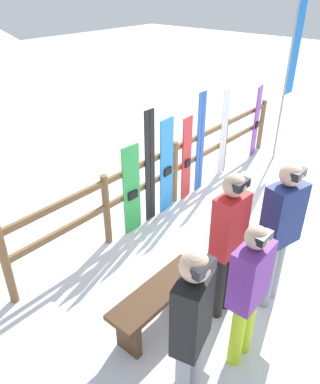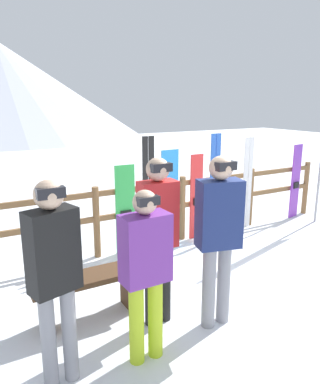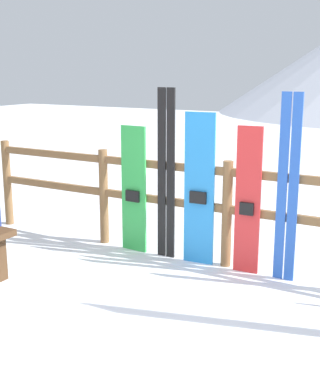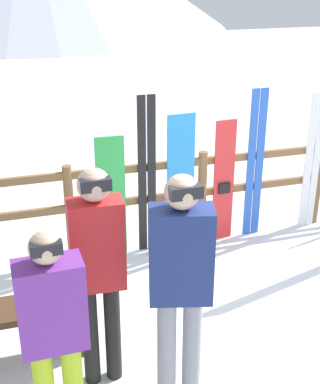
{
  "view_description": "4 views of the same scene",
  "coord_description": "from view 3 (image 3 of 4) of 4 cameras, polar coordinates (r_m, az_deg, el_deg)",
  "views": [
    {
      "loc": [
        -4.29,
        -1.77,
        3.33
      ],
      "look_at": [
        -1.03,
        1.04,
        0.83
      ],
      "focal_mm": 35.0,
      "sensor_mm": 36.0,
      "label": 1
    },
    {
      "loc": [
        -3.26,
        -3.4,
        2.29
      ],
      "look_at": [
        -0.82,
        0.9,
        1.07
      ],
      "focal_mm": 35.0,
      "sensor_mm": 36.0,
      "label": 2
    },
    {
      "loc": [
        1.98,
        -3.14,
        1.94
      ],
      "look_at": [
        -0.34,
        0.88,
        0.87
      ],
      "focal_mm": 50.0,
      "sensor_mm": 36.0,
      "label": 3
    },
    {
      "loc": [
        -2.06,
        -3.56,
        3.01
      ],
      "look_at": [
        -0.68,
        0.98,
        0.94
      ],
      "focal_mm": 50.0,
      "sensor_mm": 36.0,
      "label": 4
    }
  ],
  "objects": [
    {
      "name": "ski_pair_blue",
      "position": [
        5.0,
        13.47,
        0.32
      ],
      "size": [
        0.2,
        0.02,
        1.75
      ],
      "color": "blue",
      "rests_on": "ground"
    },
    {
      "name": "snowboard_blue",
      "position": [
        5.34,
        4.2,
        0.22
      ],
      "size": [
        0.32,
        0.07,
        1.54
      ],
      "color": "#288CE0",
      "rests_on": "ground"
    },
    {
      "name": "snowboard_green",
      "position": [
        5.73,
        -2.82,
        0.23
      ],
      "size": [
        0.31,
        0.07,
        1.36
      ],
      "color": "green",
      "rests_on": "ground"
    },
    {
      "name": "ski_pair_black",
      "position": [
        5.49,
        0.67,
        1.87
      ],
      "size": [
        0.2,
        0.02,
        1.76
      ],
      "color": "black",
      "rests_on": "ground"
    },
    {
      "name": "snowboard_red",
      "position": [
        5.15,
        9.35,
        -1.0
      ],
      "size": [
        0.25,
        0.07,
        1.43
      ],
      "color": "red",
      "rests_on": "ground"
    },
    {
      "name": "ground_plane",
      "position": [
        4.19,
        -2.01,
        -14.62
      ],
      "size": [
        40.0,
        40.0,
        0.0
      ],
      "primitive_type": "plane",
      "color": "white"
    },
    {
      "name": "fence",
      "position": [
        5.3,
        7.18,
        -1.2
      ],
      "size": [
        6.09,
        0.1,
        1.07
      ],
      "color": "brown",
      "rests_on": "ground"
    }
  ]
}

